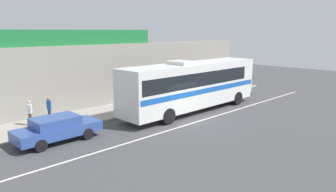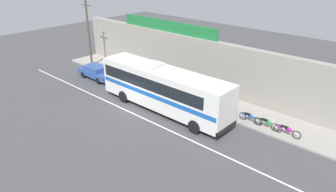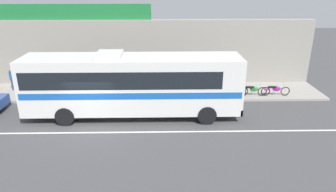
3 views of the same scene
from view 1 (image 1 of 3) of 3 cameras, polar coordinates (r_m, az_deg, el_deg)
ground_plane at (r=21.10m, az=3.07°, el=-4.38°), size 70.00×70.00×0.00m
sidewalk_slab at (r=24.76m, az=-5.85°, el=-1.84°), size 30.00×3.60×0.14m
storefront_facade at (r=26.03m, az=-8.93°, el=3.96°), size 30.00×0.70×4.80m
storefront_billboard at (r=24.26m, az=-14.71°, el=10.17°), size 12.05×0.12×1.10m
road_center_stripe at (r=20.59m, az=4.72°, el=-4.80°), size 30.00×0.14×0.01m
intercity_bus at (r=23.07m, az=4.31°, el=2.25°), size 12.20×2.64×3.78m
parked_car at (r=17.93m, az=-19.29°, el=-5.49°), size 4.47×1.84×1.37m
motorcycle_red at (r=30.00m, az=8.49°, el=1.44°), size 1.82×0.56×0.94m
motorcycle_blue at (r=32.33m, az=11.56°, el=2.06°), size 1.96×0.56×0.94m
motorcycle_purple at (r=28.19m, az=5.42°, el=0.86°), size 1.87×0.56×0.94m
motorcycle_black at (r=31.09m, az=9.98°, el=1.75°), size 1.89×0.56×0.94m
pedestrian_far_left at (r=20.99m, az=-23.63°, el=-2.51°), size 0.30×0.48×1.57m
pedestrian_by_curb at (r=25.48m, az=-1.35°, el=1.07°), size 0.30×0.48×1.72m
pedestrian_far_right at (r=21.54m, az=-20.60°, el=-1.90°), size 0.30×0.48×1.58m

